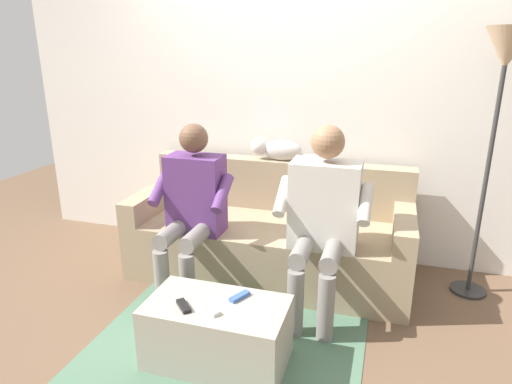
{
  "coord_description": "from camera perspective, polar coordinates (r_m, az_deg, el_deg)",
  "views": [
    {
      "loc": [
        -0.8,
        2.87,
        1.64
      ],
      "look_at": [
        0.0,
        0.25,
        0.75
      ],
      "focal_mm": 31.3,
      "sensor_mm": 36.0,
      "label": 1
    }
  ],
  "objects": [
    {
      "name": "ground_plane",
      "position": [
        2.91,
        -2.11,
        -16.4
      ],
      "size": [
        8.0,
        8.0,
        0.0
      ],
      "primitive_type": "plane",
      "color": "brown"
    },
    {
      "name": "person_right_seated",
      "position": [
        3.03,
        -8.18,
        -1.39
      ],
      "size": [
        0.53,
        0.54,
        1.17
      ],
      "color": "#5B3370",
      "rests_on": "ground"
    },
    {
      "name": "back_wall",
      "position": [
        3.58,
        4.05,
        11.69
      ],
      "size": [
        4.57,
        0.06,
        2.51
      ],
      "primitive_type": "cube",
      "color": "silver",
      "rests_on": "ground"
    },
    {
      "name": "coffee_table",
      "position": [
        2.52,
        -4.99,
        -17.48
      ],
      "size": [
        0.75,
        0.42,
        0.36
      ],
      "color": "#A89E8E",
      "rests_on": "ground"
    },
    {
      "name": "person_left_seated",
      "position": [
        2.8,
        8.56,
        -2.5
      ],
      "size": [
        0.58,
        0.58,
        1.2
      ],
      "color": "beige",
      "rests_on": "ground"
    },
    {
      "name": "couch",
      "position": [
        3.38,
        1.88,
        -5.73
      ],
      "size": [
        2.02,
        0.82,
        0.81
      ],
      "color": "#9E896B",
      "rests_on": "ground"
    },
    {
      "name": "remote_black",
      "position": [
        2.41,
        -9.24,
        -14.17
      ],
      "size": [
        0.12,
        0.12,
        0.02
      ],
      "primitive_type": "cube",
      "rotation": [
        0.0,
        0.0,
        2.34
      ],
      "color": "black",
      "rests_on": "coffee_table"
    },
    {
      "name": "floor_rug",
      "position": [
        2.72,
        -3.82,
        -18.98
      ],
      "size": [
        1.54,
        1.43,
        0.01
      ],
      "primitive_type": "cube",
      "color": "#4C7056",
      "rests_on": "ground"
    },
    {
      "name": "cat_on_backrest",
      "position": [
        3.46,
        2.55,
        5.52
      ],
      "size": [
        0.55,
        0.14,
        0.17
      ],
      "color": "silver",
      "rests_on": "couch"
    },
    {
      "name": "floor_lamp",
      "position": [
        3.17,
        29.07,
        13.2
      ],
      "size": [
        0.27,
        0.27,
        1.77
      ],
      "color": "#2D2D2D",
      "rests_on": "ground"
    },
    {
      "name": "remote_blue",
      "position": [
        2.46,
        -2.11,
        -13.19
      ],
      "size": [
        0.09,
        0.13,
        0.02
      ],
      "primitive_type": "cube",
      "rotation": [
        0.0,
        0.0,
        4.25
      ],
      "color": "#3860B7",
      "rests_on": "coffee_table"
    },
    {
      "name": "remote_white",
      "position": [
        2.36,
        -5.8,
        -14.77
      ],
      "size": [
        0.12,
        0.1,
        0.02
      ],
      "primitive_type": "cube",
      "rotation": [
        0.0,
        0.0,
        2.57
      ],
      "color": "white",
      "rests_on": "coffee_table"
    }
  ]
}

